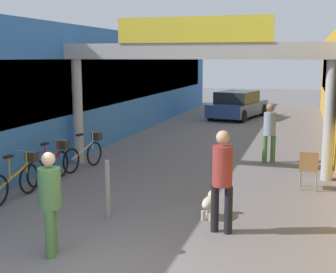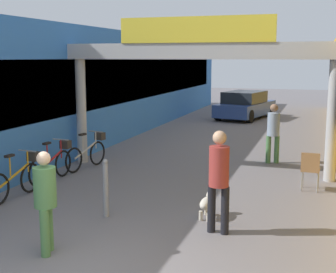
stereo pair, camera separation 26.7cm
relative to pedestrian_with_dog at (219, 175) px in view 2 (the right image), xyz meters
name	(u,v)px [view 2 (the right image)]	position (x,y,z in m)	size (l,w,h in m)	color
storefront_left	(97,84)	(-6.59, 8.65, 0.92)	(3.00, 26.00, 3.89)	blue
arcade_sign_gateway	(197,63)	(-1.50, 4.17, 1.79)	(7.40, 0.47, 3.97)	#B2B2B2
pedestrian_with_dog	(219,175)	(0.00, 0.00, 0.00)	(0.39, 0.38, 1.77)	black
pedestrian_companion	(45,196)	(-2.31, -1.64, -0.12)	(0.43, 0.43, 1.59)	#4C7F47
pedestrian_carrying_crate	(273,129)	(0.33, 5.76, -0.06)	(0.44, 0.44, 1.68)	#4C7F47
dog_on_leash	(208,203)	(-0.35, 0.72, -0.74)	(0.28, 0.63, 0.46)	beige
bicycle_orange_second	(18,178)	(-4.49, 0.69, -0.58)	(0.46, 1.69, 0.98)	black
bicycle_red_third	(53,163)	(-4.54, 2.17, -0.58)	(0.46, 1.69, 0.98)	black
bicycle_silver_farthest	(88,152)	(-4.34, 3.59, -0.58)	(0.47, 1.67, 0.98)	black
bollard_post_metal	(106,188)	(-2.18, 0.16, -0.46)	(0.10, 0.10, 1.11)	gray
cafe_chair_wood_nearer	(310,168)	(1.42, 3.14, -0.48)	(0.42, 0.42, 0.89)	gray
parked_car_blue	(245,105)	(-1.94, 15.34, -0.38)	(2.58, 4.29, 1.33)	#2D478C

